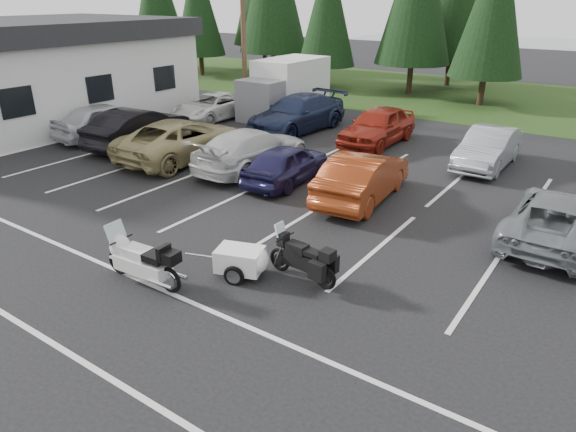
{
  "coord_description": "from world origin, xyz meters",
  "views": [
    {
      "loc": [
        8.02,
        -9.97,
        6.04
      ],
      "look_at": [
        1.47,
        -0.5,
        1.05
      ],
      "focal_mm": 32.0,
      "sensor_mm": 36.0,
      "label": 1
    }
  ],
  "objects_px": {
    "box_truck": "(281,89)",
    "adventure_motorcycle": "(302,255)",
    "building": "(18,73)",
    "utility_pole": "(243,22)",
    "car_near_1": "(138,128)",
    "touring_motorcycle": "(142,256)",
    "cargo_trailer": "(240,262)",
    "car_far_0": "(212,107)",
    "car_near_2": "(182,139)",
    "car_far_1": "(297,114)",
    "car_near_5": "(363,177)",
    "car_near_0": "(106,120)",
    "car_near_6": "(557,218)",
    "car_near_3": "(253,149)",
    "car_far_3": "(488,148)",
    "car_far_2": "(378,126)",
    "car_near_4": "(286,163)"
  },
  "relations": [
    {
      "from": "building",
      "to": "utility_pole",
      "type": "height_order",
      "value": "utility_pole"
    },
    {
      "from": "car_near_0",
      "to": "cargo_trailer",
      "type": "bearing_deg",
      "value": 157.64
    },
    {
      "from": "box_truck",
      "to": "touring_motorcycle",
      "type": "bearing_deg",
      "value": -64.66
    },
    {
      "from": "adventure_motorcycle",
      "to": "car_far_1",
      "type": "bearing_deg",
      "value": 128.94
    },
    {
      "from": "car_near_6",
      "to": "car_near_1",
      "type": "bearing_deg",
      "value": 0.73
    },
    {
      "from": "car_near_0",
      "to": "touring_motorcycle",
      "type": "xyz_separation_m",
      "value": [
        11.39,
        -7.75,
        -0.14
      ]
    },
    {
      "from": "car_far_0",
      "to": "adventure_motorcycle",
      "type": "xyz_separation_m",
      "value": [
        12.85,
        -11.12,
        -0.04
      ]
    },
    {
      "from": "car_near_2",
      "to": "car_near_3",
      "type": "xyz_separation_m",
      "value": [
        3.1,
        0.54,
        -0.04
      ]
    },
    {
      "from": "cargo_trailer",
      "to": "building",
      "type": "bearing_deg",
      "value": 144.03
    },
    {
      "from": "utility_pole",
      "to": "car_near_0",
      "type": "bearing_deg",
      "value": -103.13
    },
    {
      "from": "car_near_0",
      "to": "touring_motorcycle",
      "type": "height_order",
      "value": "car_near_0"
    },
    {
      "from": "car_near_0",
      "to": "car_near_1",
      "type": "xyz_separation_m",
      "value": [
        2.34,
        -0.15,
        0.01
      ]
    },
    {
      "from": "car_near_5",
      "to": "car_far_1",
      "type": "relative_size",
      "value": 0.81
    },
    {
      "from": "car_near_0",
      "to": "car_far_3",
      "type": "xyz_separation_m",
      "value": [
        15.39,
        5.45,
        -0.09
      ]
    },
    {
      "from": "car_far_1",
      "to": "adventure_motorcycle",
      "type": "height_order",
      "value": "car_far_1"
    },
    {
      "from": "car_far_2",
      "to": "car_near_6",
      "type": "bearing_deg",
      "value": -37.06
    },
    {
      "from": "car_near_0",
      "to": "car_far_1",
      "type": "xyz_separation_m",
      "value": [
        6.4,
        5.96,
        0.02
      ]
    },
    {
      "from": "car_near_6",
      "to": "car_far_0",
      "type": "relative_size",
      "value": 0.99
    },
    {
      "from": "car_far_1",
      "to": "car_near_5",
      "type": "bearing_deg",
      "value": -38.46
    },
    {
      "from": "car_near_0",
      "to": "car_far_1",
      "type": "bearing_deg",
      "value": -133.61
    },
    {
      "from": "car_near_1",
      "to": "car_near_5",
      "type": "height_order",
      "value": "car_near_1"
    },
    {
      "from": "car_far_1",
      "to": "car_near_1",
      "type": "bearing_deg",
      "value": -118.88
    },
    {
      "from": "car_near_3",
      "to": "car_near_6",
      "type": "height_order",
      "value": "car_near_3"
    },
    {
      "from": "building",
      "to": "car_far_2",
      "type": "xyz_separation_m",
      "value": [
        16.76,
        6.25,
        -1.64
      ]
    },
    {
      "from": "car_far_2",
      "to": "cargo_trailer",
      "type": "distance_m",
      "value": 12.51
    },
    {
      "from": "car_near_1",
      "to": "touring_motorcycle",
      "type": "bearing_deg",
      "value": 134.09
    },
    {
      "from": "car_near_2",
      "to": "car_near_4",
      "type": "xyz_separation_m",
      "value": [
        4.99,
        0.03,
        -0.11
      ]
    },
    {
      "from": "car_near_3",
      "to": "car_far_3",
      "type": "bearing_deg",
      "value": -141.55
    },
    {
      "from": "cargo_trailer",
      "to": "car_far_0",
      "type": "bearing_deg",
      "value": 115.96
    },
    {
      "from": "cargo_trailer",
      "to": "utility_pole",
      "type": "bearing_deg",
      "value": 110.01
    },
    {
      "from": "car_far_0",
      "to": "car_near_2",
      "type": "bearing_deg",
      "value": -57.52
    },
    {
      "from": "cargo_trailer",
      "to": "touring_motorcycle",
      "type": "bearing_deg",
      "value": -155.62
    },
    {
      "from": "car_far_2",
      "to": "cargo_trailer",
      "type": "xyz_separation_m",
      "value": [
        2.41,
        -12.27,
        -0.45
      ]
    },
    {
      "from": "building",
      "to": "car_near_0",
      "type": "height_order",
      "value": "building"
    },
    {
      "from": "box_truck",
      "to": "adventure_motorcycle",
      "type": "distance_m",
      "value": 17.36
    },
    {
      "from": "car_near_3",
      "to": "car_near_0",
      "type": "bearing_deg",
      "value": 3.38
    },
    {
      "from": "cargo_trailer",
      "to": "car_near_4",
      "type": "bearing_deg",
      "value": 96.94
    },
    {
      "from": "car_near_2",
      "to": "car_near_6",
      "type": "bearing_deg",
      "value": 179.09
    },
    {
      "from": "car_near_2",
      "to": "car_near_0",
      "type": "bearing_deg",
      "value": -5.7
    },
    {
      "from": "car_near_5",
      "to": "car_far_0",
      "type": "relative_size",
      "value": 0.96
    },
    {
      "from": "car_far_2",
      "to": "car_near_1",
      "type": "bearing_deg",
      "value": -143.11
    },
    {
      "from": "building",
      "to": "car_far_1",
      "type": "bearing_deg",
      "value": 26.24
    },
    {
      "from": "utility_pole",
      "to": "touring_motorcycle",
      "type": "xyz_separation_m",
      "value": [
        9.58,
        -15.5,
        -4.03
      ]
    },
    {
      "from": "box_truck",
      "to": "car_near_5",
      "type": "bearing_deg",
      "value": -42.73
    },
    {
      "from": "car_far_3",
      "to": "car_near_0",
      "type": "bearing_deg",
      "value": -160.15
    },
    {
      "from": "box_truck",
      "to": "adventure_motorcycle",
      "type": "relative_size",
      "value": 2.7
    },
    {
      "from": "car_near_4",
      "to": "car_far_0",
      "type": "xyz_separation_m",
      "value": [
        -8.75,
        5.84,
        -0.01
      ]
    },
    {
      "from": "box_truck",
      "to": "car_far_0",
      "type": "height_order",
      "value": "box_truck"
    },
    {
      "from": "utility_pole",
      "to": "car_near_6",
      "type": "xyz_separation_m",
      "value": [
        16.84,
        -7.88,
        -4.03
      ]
    },
    {
      "from": "building",
      "to": "car_near_0",
      "type": "xyz_separation_m",
      "value": [
        6.19,
        0.25,
        -1.64
      ]
    }
  ]
}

